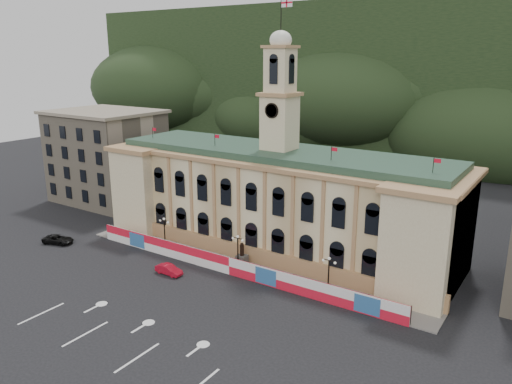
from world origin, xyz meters
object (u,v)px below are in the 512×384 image
Objects in this scene: lamp_center at (238,249)px; red_sedan at (169,270)px; statue at (242,259)px; black_suv at (58,239)px.

lamp_center reaches higher than red_sedan.
statue is 31.28m from black_suv.
statue is at bearing -42.57° from red_sedan.
black_suv reaches higher than red_sedan.
red_sedan is 0.76× the size of black_suv.
statue reaches higher than red_sedan.
red_sedan is (-7.05, -7.62, -0.51)m from statue.
lamp_center is at bearing -46.60° from red_sedan.
lamp_center is 31.10m from black_suv.
statue is 0.72× the size of lamp_center.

